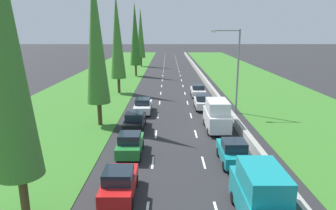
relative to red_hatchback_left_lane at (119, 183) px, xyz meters
The scene contains 20 objects.
ground_plane 43.65m from the red_hatchback_left_lane, 85.61° to the left, with size 300.00×300.00×0.00m, color #28282B.
grass_verge_left 44.51m from the red_hatchback_left_lane, 102.08° to the left, with size 14.00×140.00×0.04m, color #387528.
grass_verge_right 46.98m from the red_hatchback_left_lane, 67.88° to the left, with size 14.00×140.00×0.04m, color #387528.
median_barrier 44.45m from the red_hatchback_left_lane, 78.27° to the left, with size 0.44×120.00×0.85m, color #9E9B93.
lane_markings 43.65m from the red_hatchback_left_lane, 85.61° to the left, with size 3.64×116.00×0.01m.
red_hatchback_left_lane is the anchor object (origin of this frame).
green_hatchback_left_lane 5.89m from the red_hatchback_left_lane, 91.12° to the left, with size 1.74×3.90×1.72m.
teal_van_right_lane 7.31m from the red_hatchback_left_lane, 17.76° to the right, with size 1.96×4.90×2.82m.
teal_hatchback_right_lane 8.31m from the red_hatchback_left_lane, 31.93° to the left, with size 1.74×3.90×1.72m.
white_van_right_lane 13.62m from the red_hatchback_left_lane, 58.81° to the left, with size 1.96×4.90×2.82m.
white_hatchback_right_lane 20.41m from the red_hatchback_left_lane, 71.11° to the left, with size 1.74×3.90×1.72m.
black_sedan_left_lane 11.86m from the red_hatchback_left_lane, 91.94° to the left, with size 1.82×4.50×1.64m.
white_sedan_left_lane 17.69m from the red_hatchback_left_lane, 90.38° to the left, with size 1.82×4.50×1.64m.
white_sedan_right_lane 27.32m from the red_hatchback_left_lane, 75.70° to the left, with size 1.82×4.50×1.64m.
poplar_tree_nearest 8.77m from the red_hatchback_left_lane, 157.82° to the right, with size 2.16×2.16×14.42m.
poplar_tree_second 15.71m from the red_hatchback_left_lane, 106.37° to the left, with size 2.16×2.16×14.53m.
poplar_tree_third 29.97m from the red_hatchback_left_lane, 98.82° to the left, with size 2.15×2.15×13.88m.
poplar_tree_fourth 46.55m from the red_hatchback_left_lane, 94.65° to the left, with size 2.15×2.15×14.15m.
poplar_tree_fifth 63.27m from the red_hatchback_left_lane, 93.74° to the left, with size 2.16×2.16×14.28m.
street_light_mast 20.68m from the red_hatchback_left_lane, 61.12° to the left, with size 3.20×0.28×9.00m.
Camera 1 is at (-0.70, 1.32, 8.86)m, focal length 32.96 mm.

